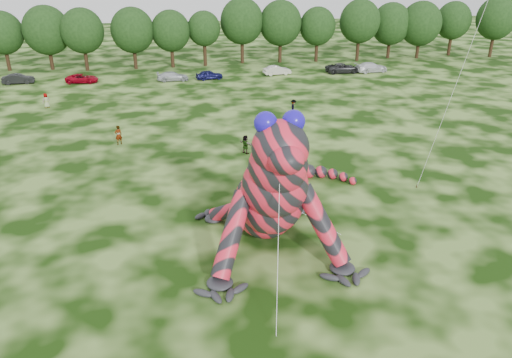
{
  "coord_description": "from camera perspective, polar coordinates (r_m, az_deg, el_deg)",
  "views": [
    {
      "loc": [
        -4.82,
        -25.45,
        16.37
      ],
      "look_at": [
        -0.09,
        1.87,
        4.0
      ],
      "focal_mm": 35.0,
      "sensor_mm": 36.0,
      "label": 1
    }
  ],
  "objects": [
    {
      "name": "spectator_0",
      "position": [
        49.17,
        -15.45,
        4.86
      ],
      "size": [
        0.81,
        0.72,
        1.88
      ],
      "primitive_type": "imported",
      "rotation": [
        0.0,
        0.0,
        3.63
      ],
      "color": "gray",
      "rests_on": "ground"
    },
    {
      "name": "spectator_5",
      "position": [
        45.23,
        -1.21,
        3.98
      ],
      "size": [
        1.39,
        1.56,
        1.72
      ],
      "primitive_type": "imported",
      "rotation": [
        0.0,
        0.0,
        2.24
      ],
      "color": "gray",
      "rests_on": "ground"
    },
    {
      "name": "ground",
      "position": [
        30.64,
        0.77,
        -8.25
      ],
      "size": [
        240.0,
        240.0,
        0.0
      ],
      "primitive_type": "plane",
      "color": "#16330A",
      "rests_on": "ground"
    },
    {
      "name": "tree_16",
      "position": [
        99.29,
        21.51,
        15.7
      ],
      "size": [
        6.26,
        5.63,
        9.37
      ],
      "primitive_type": null,
      "color": "black",
      "rests_on": "ground"
    },
    {
      "name": "car_2",
      "position": [
        76.2,
        -19.26,
        10.8
      ],
      "size": [
        4.67,
        2.54,
        1.24
      ],
      "primitive_type": "imported",
      "rotation": [
        0.0,
        0.0,
        1.46
      ],
      "color": "#9C0416",
      "rests_on": "ground"
    },
    {
      "name": "tree_4",
      "position": [
        88.54,
        -26.85,
        13.88
      ],
      "size": [
        6.22,
        5.6,
        9.06
      ],
      "primitive_type": null,
      "color": "black",
      "rests_on": "ground"
    },
    {
      "name": "tree_12",
      "position": [
        87.62,
        7.0,
        16.08
      ],
      "size": [
        5.99,
        5.39,
        8.97
      ],
      "primitive_type": null,
      "color": "black",
      "rests_on": "ground"
    },
    {
      "name": "tree_5",
      "position": [
        86.62,
        -22.71,
        14.66
      ],
      "size": [
        7.16,
        6.44,
        9.8
      ],
      "primitive_type": null,
      "color": "black",
      "rests_on": "ground"
    },
    {
      "name": "car_5",
      "position": [
        77.26,
        2.42,
        12.31
      ],
      "size": [
        4.34,
        2.04,
        1.37
      ],
      "primitive_type": "imported",
      "rotation": [
        0.0,
        0.0,
        1.72
      ],
      "color": "beige",
      "rests_on": "ground"
    },
    {
      "name": "car_4",
      "position": [
        74.51,
        -5.36,
        11.77
      ],
      "size": [
        4.11,
        2.24,
        1.33
      ],
      "primitive_type": "imported",
      "rotation": [
        0.0,
        0.0,
        1.75
      ],
      "color": "#12124A",
      "rests_on": "ground"
    },
    {
      "name": "spectator_4",
      "position": [
        64.61,
        -22.85,
        8.27
      ],
      "size": [
        0.99,
        0.88,
        1.7
      ],
      "primitive_type": "imported",
      "rotation": [
        0.0,
        0.0,
        3.67
      ],
      "color": "gray",
      "rests_on": "ground"
    },
    {
      "name": "tree_6",
      "position": [
        83.92,
        -19.12,
        14.82
      ],
      "size": [
        6.52,
        5.86,
        9.49
      ],
      "primitive_type": null,
      "color": "black",
      "rests_on": "ground"
    },
    {
      "name": "tree_8",
      "position": [
        83.29,
        -9.67,
        15.51
      ],
      "size": [
        6.14,
        5.53,
        8.94
      ],
      "primitive_type": null,
      "color": "black",
      "rests_on": "ground"
    },
    {
      "name": "spectator_2",
      "position": [
        56.8,
        4.3,
        8.16
      ],
      "size": [
        0.88,
        1.26,
        1.78
      ],
      "primitive_type": "imported",
      "rotation": [
        0.0,
        0.0,
        1.37
      ],
      "color": "gray",
      "rests_on": "ground"
    },
    {
      "name": "car_1",
      "position": [
        78.93,
        -25.54,
        10.29
      ],
      "size": [
        4.35,
        1.84,
        1.39
      ],
      "primitive_type": "imported",
      "rotation": [
        0.0,
        0.0,
        1.66
      ],
      "color": "black",
      "rests_on": "ground"
    },
    {
      "name": "tree_15",
      "position": [
        94.52,
        18.24,
        15.88
      ],
      "size": [
        7.17,
        6.45,
        9.63
      ],
      "primitive_type": null,
      "color": "black",
      "rests_on": "ground"
    },
    {
      "name": "tree_14",
      "position": [
        93.2,
        15.11,
        16.07
      ],
      "size": [
        6.82,
        6.14,
        9.4
      ],
      "primitive_type": null,
      "color": "black",
      "rests_on": "ground"
    },
    {
      "name": "car_7",
      "position": [
        81.01,
        13.03,
        12.33
      ],
      "size": [
        5.46,
        2.94,
        1.5
      ],
      "primitive_type": "imported",
      "rotation": [
        0.0,
        0.0,
        1.74
      ],
      "color": "silver",
      "rests_on": "ground"
    },
    {
      "name": "tree_17",
      "position": [
        100.45,
        25.65,
        15.39
      ],
      "size": [
        6.98,
        6.28,
        10.3
      ],
      "primitive_type": null,
      "color": "black",
      "rests_on": "ground"
    },
    {
      "name": "tree_9",
      "position": [
        83.87,
        -5.93,
        15.67
      ],
      "size": [
        5.27,
        4.74,
        8.68
      ],
      "primitive_type": null,
      "color": "black",
      "rests_on": "ground"
    },
    {
      "name": "car_3",
      "position": [
        74.24,
        -9.51,
        11.49
      ],
      "size": [
        4.55,
        2.06,
        1.29
      ],
      "primitive_type": "imported",
      "rotation": [
        0.0,
        0.0,
        1.63
      ],
      "color": "#A9AFB3",
      "rests_on": "ground"
    },
    {
      "name": "tree_11",
      "position": [
        86.43,
        2.8,
        16.48
      ],
      "size": [
        7.01,
        6.31,
        10.07
      ],
      "primitive_type": null,
      "color": "black",
      "rests_on": "ground"
    },
    {
      "name": "tree_13",
      "position": [
        89.26,
        11.71,
        16.3
      ],
      "size": [
        6.83,
        6.15,
        10.13
      ],
      "primitive_type": null,
      "color": "black",
      "rests_on": "ground"
    },
    {
      "name": "tree_7",
      "position": [
        83.24,
        -13.86,
        15.35
      ],
      "size": [
        6.68,
        6.01,
        9.48
      ],
      "primitive_type": null,
      "color": "black",
      "rests_on": "ground"
    },
    {
      "name": "tree_10",
      "position": [
        85.63,
        -1.61,
        16.57
      ],
      "size": [
        7.09,
        6.38,
        10.5
      ],
      "primitive_type": null,
      "color": "black",
      "rests_on": "ground"
    },
    {
      "name": "car_6",
      "position": [
        79.71,
        9.86,
        12.38
      ],
      "size": [
        5.23,
        2.47,
        1.44
      ],
      "primitive_type": "imported",
      "rotation": [
        0.0,
        0.0,
        1.58
      ],
      "color": "#252527",
      "rests_on": "ground"
    },
    {
      "name": "inflatable_gecko",
      "position": [
        31.09,
        0.57,
        1.88
      ],
      "size": [
        16.22,
        19.06,
        9.28
      ],
      "primitive_type": null,
      "rotation": [
        0.0,
        0.0,
        0.03
      ],
      "color": "red",
      "rests_on": "ground"
    }
  ]
}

